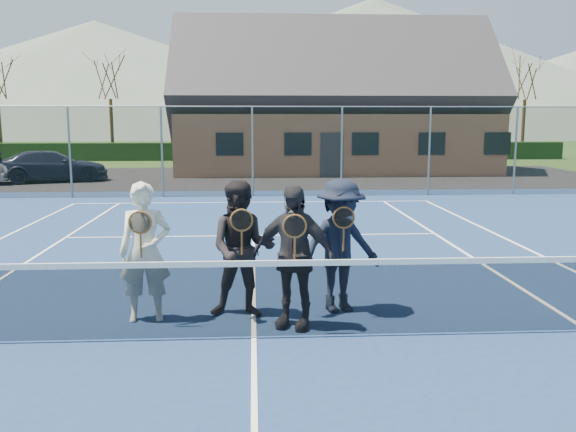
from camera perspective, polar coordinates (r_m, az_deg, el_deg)
The scene contains 19 objects.
ground at distance 27.08m, azimuth -3.31°, elevation 3.57°, with size 220.00×220.00×0.00m, color #2A4819.
court_surface at distance 7.43m, azimuth -3.21°, elevation -11.39°, with size 30.00×30.00×0.02m, color navy.
tarmac_carpark at distance 27.38m, azimuth -11.73°, elevation 3.46°, with size 40.00×12.00×0.01m, color black.
hedge_row at distance 39.01m, azimuth -3.33°, elevation 6.07°, with size 40.00×1.20×1.10m, color black.
hill_west at distance 105.17m, azimuth -17.46°, elevation 12.18°, with size 110.00×110.00×18.00m, color #54645A.
hill_centre at distance 104.24m, azimuth 7.99°, elevation 13.64°, with size 120.00×120.00×22.00m, color #516257.
car_c at distance 27.19m, azimuth -21.21°, elevation 4.35°, with size 1.81×4.45×1.29m, color black.
court_markings at distance 7.42m, azimuth -3.21°, elevation -11.28°, with size 11.03×23.83×0.01m.
tennis_net at distance 7.26m, azimuth -3.25°, elevation -7.47°, with size 11.68×0.08×1.10m.
perimeter_fence at distance 20.49m, azimuth -3.34°, elevation 6.06°, with size 30.07×0.07×3.02m.
clubhouse at distance 31.24m, azimuth 4.13°, elevation 11.62°, with size 15.60×8.20×7.70m.
tree_b at distance 41.08m, azimuth -16.40°, elevation 13.19°, with size 3.20×3.20×7.77m.
tree_c at distance 40.13m, azimuth -0.46°, elevation 13.66°, with size 3.20×3.20×7.77m.
tree_d at distance 41.84m, azimuth 13.74°, elevation 13.22°, with size 3.20×3.20×7.77m.
tree_e at distance 43.94m, azimuth 21.43°, elevation 12.65°, with size 3.20×3.20×7.77m.
player_a at distance 8.01m, azimuth -13.23°, elevation -3.29°, with size 0.70×0.53×1.80m.
player_b at distance 7.98m, azimuth -4.30°, elevation -3.12°, with size 0.92×0.74×1.80m.
player_c at distance 7.55m, azimuth 0.48°, elevation -3.81°, with size 1.14×0.82×1.80m.
player_d at distance 8.19m, azimuth 4.91°, elevation -2.81°, with size 1.33×1.04×1.80m.
Camera 1 is at (0.01, -6.96, 2.61)m, focal length 38.00 mm.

